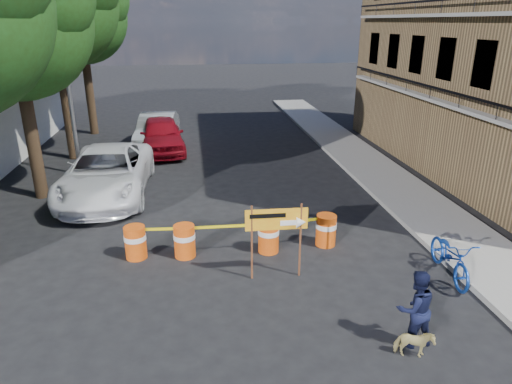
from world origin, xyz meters
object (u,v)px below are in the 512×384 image
object	(u,v)px
bicycle	(453,238)
sedan_silver	(158,130)
barrel_far_right	(326,229)
suv_white	(107,173)
barrel_mid_left	(185,240)
dog	(414,344)
pedestrian	(415,308)
barrel_mid_right	(268,236)
detour_sign	(285,224)
barrel_far_left	(135,242)
sedan_red	(162,134)

from	to	relation	value
bicycle	sedan_silver	world-z (taller)	bicycle
barrel_far_right	suv_white	distance (m)	8.30
barrel_far_right	barrel_mid_left	bearing A→B (deg)	-178.10
bicycle	dog	distance (m)	3.52
pedestrian	barrel_mid_right	bearing A→B (deg)	-68.10
barrel_far_right	bicycle	bearing A→B (deg)	-39.30
pedestrian	suv_white	xyz separation A→B (m)	(-7.18, 9.22, 0.06)
detour_sign	pedestrian	world-z (taller)	detour_sign
pedestrian	dog	bearing A→B (deg)	63.24
barrel_far_left	detour_sign	world-z (taller)	detour_sign
barrel_mid_right	sedan_silver	xyz separation A→B (m)	(-3.66, 11.97, 0.34)
barrel_far_right	sedan_red	world-z (taller)	sedan_red
detour_sign	bicycle	xyz separation A→B (m)	(4.04, -0.55, -0.36)
barrel_far_left	barrel_mid_right	xyz separation A→B (m)	(3.55, -0.15, 0.00)
detour_sign	sedan_red	bearing A→B (deg)	107.71
sedan_red	sedan_silver	world-z (taller)	sedan_red
dog	suv_white	xyz separation A→B (m)	(-7.03, 9.61, 0.56)
barrel_far_left	bicycle	distance (m)	8.04
sedan_red	pedestrian	bearing A→B (deg)	-75.71
barrel_mid_left	barrel_far_right	size ratio (longest dim) A/B	1.00
detour_sign	suv_white	bearing A→B (deg)	130.41
sedan_silver	pedestrian	bearing A→B (deg)	-65.51
barrel_mid_right	bicycle	distance (m)	4.64
barrel_mid_left	dog	world-z (taller)	barrel_mid_left
barrel_far_right	detour_sign	bearing A→B (deg)	-134.56
barrel_mid_right	pedestrian	xyz separation A→B (m)	(2.15, -4.15, 0.33)
dog	sedan_red	size ratio (longest dim) A/B	0.14
suv_white	barrel_mid_right	bearing A→B (deg)	-44.19
dog	pedestrian	bearing A→B (deg)	-7.74
dog	suv_white	world-z (taller)	suv_white
barrel_mid_left	suv_white	size ratio (longest dim) A/B	0.15
barrel_mid_right	barrel_far_right	size ratio (longest dim) A/B	1.00
barrel_far_right	bicycle	size ratio (longest dim) A/B	0.43
barrel_mid_left	sedan_silver	xyz separation A→B (m)	(-1.39, 11.92, 0.34)
bicycle	sedan_red	xyz separation A→B (m)	(-7.60, 12.77, -0.21)
barrel_mid_left	pedestrian	world-z (taller)	pedestrian
bicycle	pedestrian	bearing A→B (deg)	-126.15
sedan_silver	barrel_far_left	bearing A→B (deg)	-84.82
barrel_mid_left	dog	xyz separation A→B (m)	(4.26, -4.58, -0.18)
barrel_mid_right	suv_white	xyz separation A→B (m)	(-5.03, 5.07, 0.38)
barrel_far_left	sedan_red	world-z (taller)	sedan_red
sedan_silver	dog	bearing A→B (deg)	-66.41
barrel_far_right	sedan_red	distance (m)	11.84
barrel_far_left	barrel_mid_left	bearing A→B (deg)	-4.66
barrel_far_right	dog	world-z (taller)	barrel_far_right
sedan_red	barrel_mid_left	bearing A→B (deg)	-89.98
barrel_far_left	barrel_far_right	size ratio (longest dim) A/B	1.00
barrel_mid_left	pedestrian	bearing A→B (deg)	-43.57
barrel_mid_right	bicycle	world-z (taller)	bicycle
barrel_mid_right	bicycle	bearing A→B (deg)	-24.36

